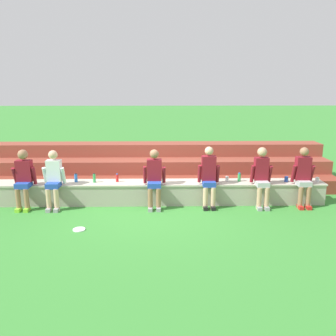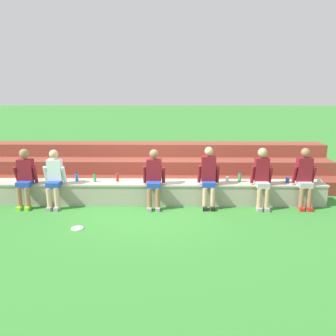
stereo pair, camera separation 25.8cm
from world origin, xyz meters
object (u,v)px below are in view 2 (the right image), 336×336
(plastic_cup_right_end, at_px, (319,181))
(person_far_right, at_px, (262,176))
(person_center, at_px, (154,177))
(plastic_cup_left_end, at_px, (227,179))
(person_left_of_center, at_px, (54,177))
(water_bottle_near_right, at_px, (77,177))
(person_far_left, at_px, (25,176))
(person_right_of_center, at_px, (209,176))
(frisbee, at_px, (77,228))
(water_bottle_near_left, at_px, (117,178))
(plastic_cup_middle, at_px, (287,180))
(water_bottle_center_gap, at_px, (240,178))
(person_rightmost_edge, at_px, (305,176))
(water_bottle_mid_left, at_px, (95,177))

(plastic_cup_right_end, bearing_deg, person_far_right, -169.73)
(person_center, height_order, plastic_cup_left_end, person_center)
(person_left_of_center, height_order, water_bottle_near_right, person_left_of_center)
(plastic_cup_right_end, bearing_deg, person_far_left, -177.71)
(person_right_of_center, height_order, frisbee, person_right_of_center)
(person_center, relative_size, water_bottle_near_left, 6.70)
(plastic_cup_middle, bearing_deg, person_center, -174.81)
(water_bottle_center_gap, relative_size, plastic_cup_right_end, 1.99)
(water_bottle_center_gap, bearing_deg, person_left_of_center, -175.27)
(water_bottle_near_left, distance_m, frisbee, 1.87)
(person_rightmost_edge, xyz_separation_m, water_bottle_mid_left, (-4.94, 0.28, -0.12))
(water_bottle_mid_left, bearing_deg, water_bottle_center_gap, 0.60)
(water_bottle_mid_left, bearing_deg, person_center, -12.04)
(plastic_cup_right_end, bearing_deg, water_bottle_center_gap, 177.83)
(water_bottle_near_left, bearing_deg, water_bottle_center_gap, -0.10)
(water_bottle_near_left, height_order, frisbee, water_bottle_near_left)
(water_bottle_center_gap, relative_size, plastic_cup_middle, 1.67)
(plastic_cup_right_end, height_order, plastic_cup_left_end, plastic_cup_left_end)
(person_far_left, distance_m, person_right_of_center, 4.28)
(person_center, height_order, plastic_cup_middle, person_center)
(person_far_right, relative_size, plastic_cup_right_end, 13.05)
(person_far_right, relative_size, plastic_cup_middle, 10.92)
(person_far_left, xyz_separation_m, water_bottle_center_gap, (5.07, 0.35, -0.12))
(person_right_of_center, bearing_deg, person_rightmost_edge, 0.08)
(person_center, distance_m, water_bottle_near_right, 1.94)
(plastic_cup_middle, bearing_deg, water_bottle_near_left, 179.13)
(person_left_of_center, relative_size, person_right_of_center, 0.95)
(person_right_of_center, relative_size, water_bottle_near_right, 6.75)
(plastic_cup_left_end, bearing_deg, person_right_of_center, -145.39)
(water_bottle_near_left, distance_m, plastic_cup_middle, 4.10)
(person_far_right, xyz_separation_m, frisbee, (-3.99, -1.34, -0.75))
(water_bottle_near_right, bearing_deg, water_bottle_near_left, -0.78)
(person_rightmost_edge, bearing_deg, person_far_right, -179.35)
(person_center, height_order, person_far_right, person_far_right)
(person_right_of_center, height_order, water_bottle_mid_left, person_right_of_center)
(person_far_right, relative_size, person_rightmost_edge, 1.00)
(person_rightmost_edge, distance_m, plastic_cup_left_end, 1.77)
(water_bottle_near_right, xyz_separation_m, plastic_cup_middle, (5.10, -0.08, -0.03))
(water_bottle_center_gap, xyz_separation_m, plastic_cup_middle, (1.14, -0.06, -0.04))
(water_bottle_center_gap, distance_m, water_bottle_near_right, 3.96)
(water_bottle_mid_left, bearing_deg, person_rightmost_edge, -3.29)
(person_center, bearing_deg, frisbee, -138.33)
(water_bottle_near_left, height_order, plastic_cup_middle, water_bottle_near_left)
(person_far_right, distance_m, water_bottle_mid_left, 3.97)
(plastic_cup_middle, xyz_separation_m, frisbee, (-4.68, -1.61, -0.58))
(person_right_of_center, xyz_separation_m, person_far_right, (1.24, -0.01, -0.00))
(person_far_left, bearing_deg, person_rightmost_edge, 0.26)
(plastic_cup_right_end, distance_m, plastic_cup_left_end, 2.19)
(water_bottle_near_left, bearing_deg, plastic_cup_right_end, -0.91)
(person_center, distance_m, frisbee, 2.11)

